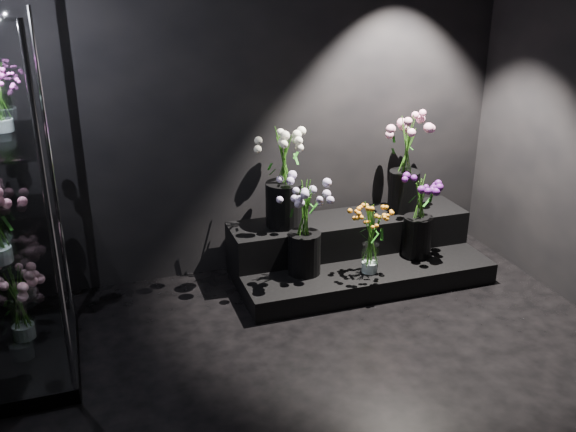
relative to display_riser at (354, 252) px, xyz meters
name	(u,v)px	position (x,y,z in m)	size (l,w,h in m)	color
floor	(356,418)	(-0.70, -1.62, -0.18)	(4.00, 4.00, 0.00)	black
wall_back	(252,93)	(-0.70, 0.38, 1.22)	(4.00, 4.00, 0.00)	black
display_riser	(354,252)	(0.00, 0.00, 0.00)	(1.92, 0.85, 0.43)	black
display_case	(2,208)	(-2.40, -0.54, 0.86)	(0.57, 0.94, 2.08)	black
bouquet_orange_bells	(371,237)	(-0.02, -0.33, 0.27)	(0.34, 0.34, 0.55)	white
bouquet_lilac	(305,221)	(-0.48, -0.18, 0.40)	(0.47, 0.47, 0.72)	black
bouquet_purple	(419,211)	(0.44, -0.18, 0.35)	(0.39, 0.39, 0.65)	black
bouquet_cream_roses	(284,170)	(-0.54, 0.13, 0.69)	(0.50, 0.50, 0.77)	black
bouquet_pink_roses	(406,157)	(0.47, 0.13, 0.70)	(0.49, 0.49, 0.77)	black
bouquet_case_base_pink	(19,302)	(-2.42, -0.36, 0.18)	(0.35, 0.35, 0.49)	white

